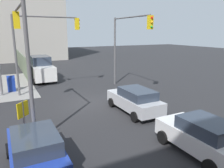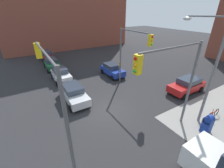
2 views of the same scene
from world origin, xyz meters
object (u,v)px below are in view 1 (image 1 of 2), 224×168
object	(u,v)px
sedan_white	(202,135)
coupe_blue	(35,150)
traffic_signal_nw_corner	(23,44)
hatchback_silver	(135,100)
traffic_signal_se_corner	(127,38)
traffic_signal_ne_corner	(42,38)
mailbox_blue	(11,83)
van_white_delivery	(41,69)

from	to	relation	value
sedan_white	coupe_blue	bearing A→B (deg)	73.04
traffic_signal_nw_corner	hatchback_silver	xyz separation A→B (m)	(-0.52, -6.46, -3.75)
traffic_signal_nw_corner	traffic_signal_se_corner	world-z (taller)	same
traffic_signal_se_corner	traffic_signal_ne_corner	bearing A→B (deg)	71.59
sedan_white	traffic_signal_nw_corner	bearing A→B (deg)	45.82
mailbox_blue	van_white_delivery	size ratio (longest dim) A/B	0.26
traffic_signal_se_corner	van_white_delivery	distance (m)	10.35
sedan_white	coupe_blue	world-z (taller)	same
traffic_signal_ne_corner	hatchback_silver	xyz separation A→B (m)	(-7.67, -4.33, -3.79)
traffic_signal_se_corner	sedan_white	size ratio (longest dim) A/B	1.66
traffic_signal_se_corner	traffic_signal_ne_corner	world-z (taller)	same
mailbox_blue	traffic_signal_se_corner	bearing A→B (deg)	-112.77
traffic_signal_nw_corner	traffic_signal_ne_corner	xyz separation A→B (m)	(7.14, -2.13, 0.04)
traffic_signal_ne_corner	traffic_signal_se_corner	bearing A→B (deg)	-108.41
traffic_signal_se_corner	mailbox_blue	world-z (taller)	traffic_signal_se_corner
traffic_signal_se_corner	mailbox_blue	distance (m)	11.01
traffic_signal_nw_corner	van_white_delivery	xyz separation A→B (m)	(12.34, -2.70, -3.32)
sedan_white	van_white_delivery	xyz separation A→B (m)	(18.44, 3.58, 0.44)
traffic_signal_ne_corner	hatchback_silver	world-z (taller)	traffic_signal_ne_corner
sedan_white	van_white_delivery	distance (m)	18.79
traffic_signal_nw_corner	coupe_blue	bearing A→B (deg)	176.31
traffic_signal_nw_corner	hatchback_silver	size ratio (longest dim) A/B	1.47
van_white_delivery	mailbox_blue	bearing A→B (deg)	137.56
traffic_signal_ne_corner	mailbox_blue	distance (m)	4.98
traffic_signal_se_corner	van_white_delivery	xyz separation A→B (m)	(7.49, 6.30, -3.38)
traffic_signal_nw_corner	coupe_blue	xyz separation A→B (m)	(-4.10, 0.26, -3.76)
traffic_signal_nw_corner	sedan_white	world-z (taller)	traffic_signal_nw_corner
mailbox_blue	hatchback_silver	world-z (taller)	hatchback_silver
traffic_signal_nw_corner	coupe_blue	world-z (taller)	traffic_signal_nw_corner
hatchback_silver	traffic_signal_se_corner	bearing A→B (deg)	-25.24
traffic_signal_ne_corner	mailbox_blue	world-z (taller)	traffic_signal_ne_corner
traffic_signal_ne_corner	sedan_white	bearing A→B (deg)	-162.61
traffic_signal_se_corner	coupe_blue	bearing A→B (deg)	134.05
hatchback_silver	van_white_delivery	size ratio (longest dim) A/B	0.82
mailbox_blue	sedan_white	bearing A→B (deg)	-155.60
traffic_signal_nw_corner	mailbox_blue	size ratio (longest dim) A/B	4.55
sedan_white	traffic_signal_se_corner	bearing A→B (deg)	-13.95
coupe_blue	hatchback_silver	size ratio (longest dim) A/B	0.88
mailbox_blue	sedan_white	distance (m)	16.41
traffic_signal_nw_corner	hatchback_silver	bearing A→B (deg)	-94.63
van_white_delivery	traffic_signal_ne_corner	bearing A→B (deg)	173.75
traffic_signal_se_corner	traffic_signal_ne_corner	xyz separation A→B (m)	(2.29, 6.87, -0.02)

